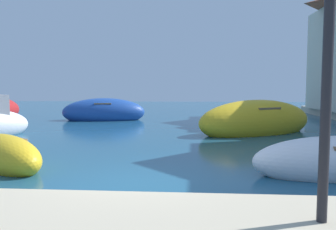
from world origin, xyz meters
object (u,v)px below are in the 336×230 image
at_px(moored_boat_1, 256,121).
at_px(moored_boat_3, 4,155).
at_px(quayside_lamp_post, 329,15).
at_px(moored_boat_4, 104,112).

relative_size(moored_boat_1, moored_boat_3, 1.84).
relative_size(moored_boat_3, quayside_lamp_post, 0.86).
distance_m(moored_boat_1, quayside_lamp_post, 11.86).
bearing_deg(moored_boat_4, moored_boat_1, 136.76).
bearing_deg(moored_boat_3, moored_boat_1, -99.44).
relative_size(moored_boat_1, moored_boat_4, 1.17).
xyz_separation_m(moored_boat_1, moored_boat_4, (-8.41, 5.47, -0.05)).
xyz_separation_m(moored_boat_3, quayside_lamp_post, (6.46, -4.41, 2.60)).
xyz_separation_m(moored_boat_3, moored_boat_4, (-0.65, 12.61, 0.18)).
bearing_deg(moored_boat_3, moored_boat_4, -49.09).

